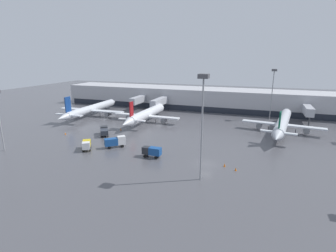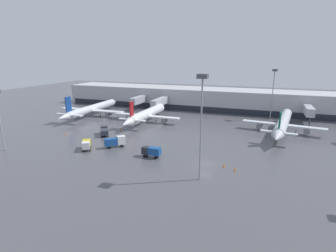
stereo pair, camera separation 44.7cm
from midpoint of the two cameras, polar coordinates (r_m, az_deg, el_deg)
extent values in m
plane|color=#4C4C51|center=(58.71, 8.17, -8.22)|extent=(320.00, 320.00, 0.00)
cube|color=#B2B2B7|center=(116.97, 14.48, 5.43)|extent=(160.00, 16.00, 9.00)
cube|color=#1E232D|center=(109.67, 13.95, 3.10)|extent=(156.80, 0.10, 2.40)
cube|color=#A8AAB2|center=(109.04, -2.00, 5.29)|extent=(2.60, 14.34, 2.80)
cylinder|color=#3F4247|center=(103.64, -3.33, 3.07)|extent=(0.44, 0.44, 3.20)
cube|color=#A8AAB2|center=(114.54, -6.67, 5.66)|extent=(2.60, 11.55, 2.80)
cylinder|color=#3F4247|center=(110.53, -7.81, 3.71)|extent=(0.44, 0.44, 3.20)
cube|color=#A8AAB2|center=(104.12, 28.05, 3.06)|extent=(2.60, 11.57, 2.80)
cylinder|color=#3F4247|center=(99.68, 28.23, 0.80)|extent=(0.44, 0.44, 3.20)
cylinder|color=silver|center=(108.26, -16.31, 3.68)|extent=(3.39, 29.92, 2.89)
cone|color=silver|center=(121.92, -11.91, 5.18)|extent=(2.79, 3.22, 2.74)
cone|color=silver|center=(95.09, -22.14, 1.66)|extent=(2.67, 4.37, 2.60)
cube|color=silver|center=(107.77, -16.51, 3.31)|extent=(27.68, 3.48, 0.44)
cube|color=silver|center=(97.52, -20.89, 2.27)|extent=(10.53, 1.86, 0.35)
cube|color=navy|center=(96.88, -21.08, 4.26)|extent=(0.41, 2.72, 5.74)
cylinder|color=slate|center=(112.52, -19.72, 3.06)|extent=(1.64, 3.34, 1.59)
cylinder|color=slate|center=(103.74, -12.96, 2.61)|extent=(1.64, 3.34, 1.59)
cylinder|color=#2D2D33|center=(116.58, -13.54, 3.60)|extent=(0.20, 0.20, 1.57)
cylinder|color=#2D2D33|center=(110.06, -18.57, 2.57)|extent=(0.20, 0.20, 1.57)
cylinder|color=#2D2D33|center=(105.01, -14.70, 2.30)|extent=(0.20, 0.20, 1.57)
cylinder|color=silver|center=(94.67, -4.75, 2.66)|extent=(3.79, 24.73, 3.29)
cone|color=silver|center=(107.34, -1.50, 4.18)|extent=(3.20, 3.69, 3.13)
cone|color=silver|center=(81.94, -9.19, 0.57)|extent=(3.06, 5.00, 2.96)
cube|color=silver|center=(94.27, -4.90, 2.20)|extent=(24.77, 2.79, 0.44)
cube|color=silver|center=(84.77, -8.04, 1.33)|extent=(9.42, 1.47, 0.35)
cube|color=maroon|center=(84.07, -8.12, 3.49)|extent=(0.40, 2.07, 5.19)
cylinder|color=slate|center=(97.64, -8.56, 1.93)|extent=(1.86, 2.56, 1.81)
cylinder|color=slate|center=(91.78, -0.98, 1.26)|extent=(1.86, 2.56, 1.81)
cylinder|color=#2D2D33|center=(102.26, -2.79, 2.38)|extent=(0.20, 0.20, 1.36)
cylinder|color=#2D2D33|center=(95.83, -7.17, 1.42)|extent=(0.20, 0.20, 1.36)
cylinder|color=#2D2D33|center=(92.46, -2.83, 1.02)|extent=(0.20, 0.20, 1.36)
cylinder|color=silver|center=(88.74, 23.58, 0.77)|extent=(7.30, 30.30, 3.23)
cone|color=silver|center=(105.20, 24.31, 2.76)|extent=(3.52, 3.94, 3.07)
cone|color=silver|center=(71.84, 22.46, -2.26)|extent=(3.54, 5.19, 2.91)
cube|color=silver|center=(88.16, 23.49, 0.25)|extent=(24.27, 5.51, 0.44)
cube|color=silver|center=(75.24, 22.76, -1.28)|extent=(9.28, 2.49, 0.35)
cube|color=#0C5138|center=(74.49, 23.00, 1.02)|extent=(0.63, 2.05, 4.94)
cylinder|color=slate|center=(89.02, 19.10, 0.17)|extent=(2.09, 2.68, 1.78)
cylinder|color=slate|center=(88.28, 27.79, -0.88)|extent=(2.09, 2.68, 1.78)
cylinder|color=#2D2D33|center=(98.78, 23.89, 0.72)|extent=(0.20, 0.20, 1.63)
cylinder|color=#2D2D33|center=(88.12, 20.85, -0.58)|extent=(0.20, 0.20, 1.63)
cylinder|color=#2D2D33|center=(87.69, 25.85, -1.19)|extent=(0.20, 0.20, 1.63)
cube|color=#2D333D|center=(79.35, -13.86, -1.25)|extent=(3.79, 4.15, 1.38)
cube|color=#26282D|center=(82.05, -13.90, -0.61)|extent=(2.94, 2.96, 1.66)
cylinder|color=black|center=(82.46, -14.54, -1.43)|extent=(0.60, 0.72, 0.70)
cylinder|color=black|center=(82.45, -13.17, -1.34)|extent=(0.60, 0.72, 0.70)
cylinder|color=black|center=(79.05, -14.53, -2.14)|extent=(0.60, 0.72, 0.70)
cylinder|color=black|center=(79.04, -13.09, -2.05)|extent=(0.60, 0.72, 0.70)
cube|color=#19478C|center=(61.21, -3.05, -5.51)|extent=(2.78, 1.71, 1.74)
cube|color=#26282D|center=(62.09, -4.95, -5.27)|extent=(1.71, 1.61, 1.69)
cylinder|color=black|center=(61.90, -5.28, -6.53)|extent=(0.70, 0.26, 0.70)
cylinder|color=black|center=(63.17, -4.69, -6.06)|extent=(0.70, 0.26, 0.70)
cylinder|color=black|center=(60.82, -2.89, -6.88)|extent=(0.70, 0.26, 0.70)
cylinder|color=black|center=(62.11, -2.34, -6.39)|extent=(0.70, 0.26, 0.70)
cube|color=gold|center=(70.19, -17.47, -3.62)|extent=(3.09, 3.32, 1.45)
cube|color=silver|center=(68.07, -17.59, -4.09)|extent=(2.43, 2.39, 1.70)
cylinder|color=black|center=(68.33, -16.79, -5.02)|extent=(0.59, 0.72, 0.70)
cylinder|color=black|center=(68.47, -18.23, -5.10)|extent=(0.59, 0.72, 0.70)
cylinder|color=black|center=(70.92, -16.69, -4.28)|extent=(0.59, 0.72, 0.70)
cylinder|color=black|center=(71.06, -18.07, -4.35)|extent=(0.59, 0.72, 0.70)
cube|color=#19478C|center=(69.00, -12.46, -3.42)|extent=(3.53, 3.41, 1.82)
cube|color=silver|center=(69.41, -10.31, -3.04)|extent=(2.53, 2.49, 2.17)
cylinder|color=black|center=(70.55, -10.32, -3.97)|extent=(0.69, 0.66, 0.70)
cylinder|color=black|center=(69.21, -10.06, -4.34)|extent=(0.69, 0.66, 0.70)
cylinder|color=black|center=(69.99, -12.98, -4.28)|extent=(0.69, 0.66, 0.70)
cylinder|color=black|center=(68.64, -12.77, -4.65)|extent=(0.69, 0.66, 0.70)
cone|color=orange|center=(56.59, 14.31, -9.07)|extent=(0.42, 0.42, 0.73)
cone|color=orange|center=(85.21, -21.60, -1.51)|extent=(0.44, 0.44, 0.65)
cone|color=orange|center=(57.95, 12.00, -8.30)|extent=(0.42, 0.42, 0.79)
cone|color=orange|center=(85.14, -10.39, -0.69)|extent=(0.42, 0.42, 0.65)
cylinder|color=gray|center=(103.80, 21.54, 6.13)|extent=(0.30, 0.30, 17.70)
cube|color=#4C4C51|center=(102.95, 22.03, 11.22)|extent=(1.80, 1.80, 0.80)
cylinder|color=gray|center=(75.93, -32.88, 0.56)|extent=(0.30, 0.30, 14.42)
cylinder|color=gray|center=(48.26, 7.10, -1.22)|extent=(0.30, 0.30, 19.22)
cube|color=#4C4C51|center=(46.49, 7.50, 10.71)|extent=(1.80, 1.80, 0.80)
camera|label=1|loc=(0.22, -90.17, -0.04)|focal=28.00mm
camera|label=2|loc=(0.22, 89.83, 0.04)|focal=28.00mm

